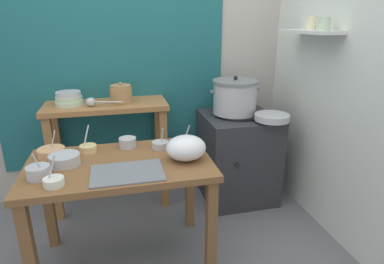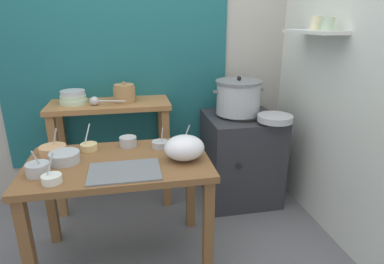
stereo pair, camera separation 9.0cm
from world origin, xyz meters
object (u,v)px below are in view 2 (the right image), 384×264
Objects in this scene: clay_pot at (124,93)px; prep_bowl_5 at (53,149)px; back_shelf_table at (112,128)px; prep_bowl_7 at (185,144)px; ladle at (96,101)px; prep_bowl_4 at (38,169)px; stove_block at (240,157)px; serving_tray at (125,171)px; prep_bowl_6 at (52,178)px; prep_table at (120,177)px; plastic_bag at (184,148)px; steamer_pot at (238,97)px; wide_pan at (275,118)px; prep_bowl_2 at (160,144)px; bowl_stack_enamel at (73,97)px; prep_bowl_3 at (128,141)px; prep_bowl_0 at (89,146)px; prep_bowl_1 at (65,157)px.

prep_bowl_5 is (-0.46, -0.57, -0.22)m from clay_pot.
prep_bowl_7 is (0.51, -0.63, 0.07)m from back_shelf_table.
back_shelf_table is 6.25× the size of prep_bowl_7.
ladle reaches higher than prep_bowl_4.
stove_block is at bearing 27.16° from prep_bowl_4.
serving_tray is 2.51× the size of prep_bowl_6.
serving_tray is at bearing -140.73° from stove_block.
ladle is at bearing 103.57° from serving_tray.
back_shelf_table is at bearing 95.48° from prep_table.
plastic_bag and prep_bowl_7 have the same top height.
prep_bowl_6 reaches higher than serving_tray.
steamer_pot is at bearing 28.45° from prep_bowl_4.
ladle is (-0.17, 0.69, 0.33)m from prep_table.
plastic_bag is 1.60× the size of prep_bowl_7.
prep_bowl_5 is at bearing -173.03° from wide_pan.
stove_block is 0.95m from prep_bowl_2.
prep_table is at bearing -76.07° from ladle.
clay_pot is 0.40m from bowl_stack_enamel.
prep_bowl_3 is (-0.34, 0.29, -0.04)m from plastic_bag.
plastic_bag reaches higher than prep_table.
back_shelf_table is at bearing 37.66° from ladle.
prep_bowl_6 is at bearing -158.21° from wide_pan.
plastic_bag is (-0.58, -0.71, -0.13)m from steamer_pot.
clay_pot is at bearing 61.12° from prep_bowl_4.
prep_bowl_0 is (-0.12, -0.56, 0.07)m from back_shelf_table.
prep_bowl_3 is 0.60m from prep_bowl_6.
prep_bowl_7 is (0.38, -0.10, -0.01)m from prep_bowl_3.
bowl_stack_enamel is 1.86× the size of prep_bowl_3.
bowl_stack_enamel reaches higher than prep_bowl_3.
wide_pan is 1.87× the size of prep_bowl_2.
prep_bowl_0 is (-1.38, -0.18, -0.06)m from wide_pan.
bowl_stack_enamel is at bearing 105.22° from prep_bowl_0.
prep_bowl_7 is at bearing -11.17° from prep_bowl_2.
bowl_stack_enamel reaches higher than plastic_bag.
clay_pot is at bearing 86.20° from prep_table.
steamer_pot is at bearing 18.30° from prep_bowl_5.
ladle is 0.90m from serving_tray.
prep_bowl_5 is at bearing -129.13° from clay_pot.
bowl_stack_enamel reaches higher than prep_bowl_5.
wide_pan is (1.27, -0.37, 0.13)m from back_shelf_table.
steamer_pot reaches higher than prep_table.
prep_bowl_7 reaches higher than prep_table.
wide_pan is at bearing 13.21° from prep_bowl_1.
serving_tray is at bearing -125.15° from prep_bowl_2.
prep_bowl_5 is 0.85m from prep_bowl_7.
plastic_bag is (0.47, -0.82, 0.12)m from back_shelf_table.
prep_table is 0.92m from bowl_stack_enamel.
ladle is 1.77× the size of prep_bowl_4.
prep_bowl_1 is at bearing -58.24° from prep_bowl_5.
serving_tray is (0.04, -0.17, 0.12)m from prep_table.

